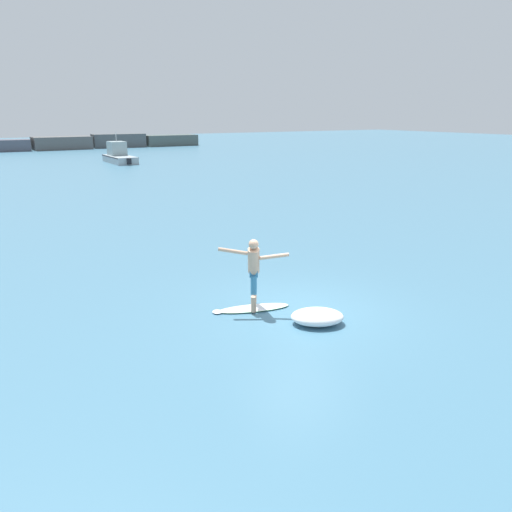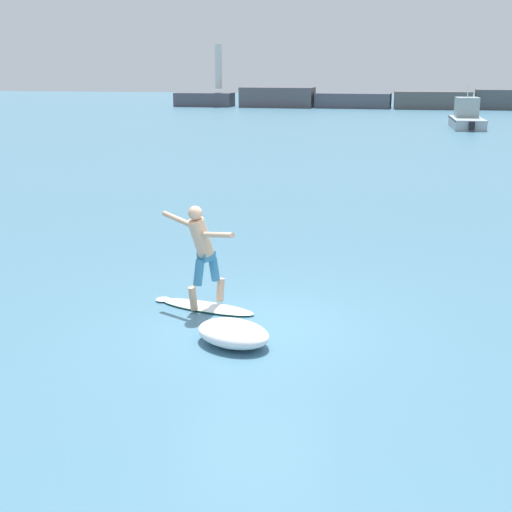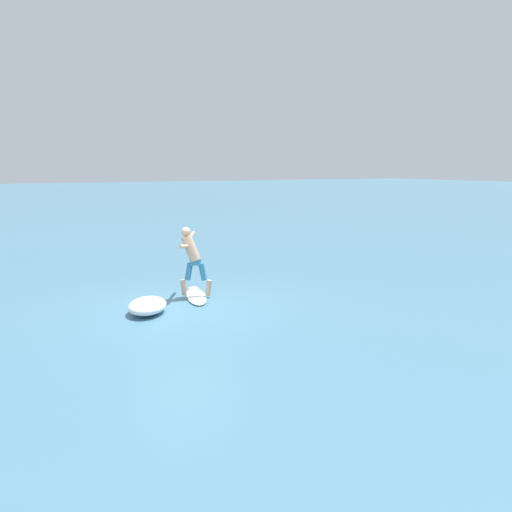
% 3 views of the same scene
% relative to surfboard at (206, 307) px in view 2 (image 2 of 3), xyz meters
% --- Properties ---
extents(ground_plane, '(200.00, 200.00, 0.00)m').
position_rel_surfboard_xyz_m(ground_plane, '(0.92, -0.67, -0.03)').
color(ground_plane, teal).
extents(rock_jetty_breakwater, '(44.73, 3.92, 6.14)m').
position_rel_surfboard_xyz_m(rock_jetty_breakwater, '(4.22, 61.33, 0.83)').
color(rock_jetty_breakwater, '#4E4D57').
rests_on(rock_jetty_breakwater, ground).
extents(surfboard, '(1.98, 0.98, 0.20)m').
position_rel_surfboard_xyz_m(surfboard, '(0.00, 0.00, 0.00)').
color(surfboard, white).
rests_on(surfboard, ground).
extents(surfer, '(1.48, 1.05, 1.79)m').
position_rel_surfboard_xyz_m(surfer, '(-0.02, -0.09, 1.09)').
color(surfer, tan).
rests_on(surfer, surfboard).
extents(fishing_boat_near_jetty, '(2.09, 6.41, 2.90)m').
position_rel_surfboard_xyz_m(fishing_boat_near_jetty, '(8.02, 39.16, 0.64)').
color(fishing_boat_near_jetty, '#A1ADB3').
rests_on(fishing_boat_near_jetty, ground).
extents(wave_foam_at_tail, '(1.48, 1.33, 0.35)m').
position_rel_surfboard_xyz_m(wave_foam_at_tail, '(0.83, -1.53, 0.15)').
color(wave_foam_at_tail, white).
rests_on(wave_foam_at_tail, ground).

